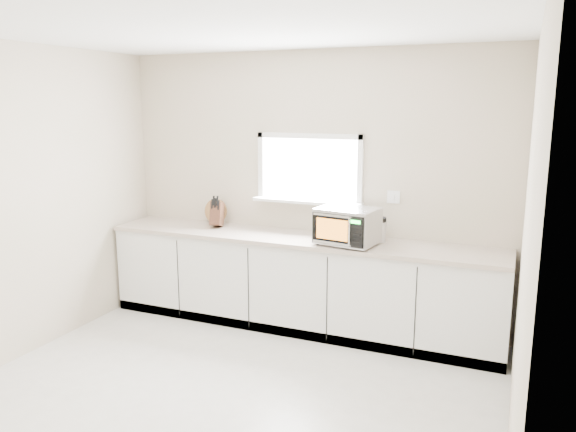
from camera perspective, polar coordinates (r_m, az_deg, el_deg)
The scene contains 8 objects.
ground at distance 4.36m, azimuth -7.75°, elevation -18.92°, with size 4.00×4.00×0.00m, color beige.
back_wall at distance 5.63m, azimuth 2.22°, elevation 2.94°, with size 4.00×0.17×2.70m.
cabinets at distance 5.57m, azimuth 1.06°, elevation -6.91°, with size 3.92×0.60×0.88m, color silver.
countertop at distance 5.44m, azimuth 1.04°, elevation -2.34°, with size 3.92×0.64×0.04m, color #C1AE9F.
microwave at distance 5.14m, azimuth 6.04°, elevation -0.97°, with size 0.58×0.49×0.34m.
knife_block at distance 5.87m, azimuth -7.23°, elevation 0.26°, with size 0.17×0.26×0.34m.
cutting_board at distance 6.08m, azimuth -7.35°, elevation 0.50°, with size 0.26×0.26×0.02m, color #9E713D.
coffee_grinder at distance 5.30m, azimuth 9.23°, elevation -1.34°, with size 0.16×0.16×0.23m.
Camera 1 is at (1.95, -3.22, 2.19)m, focal length 35.00 mm.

